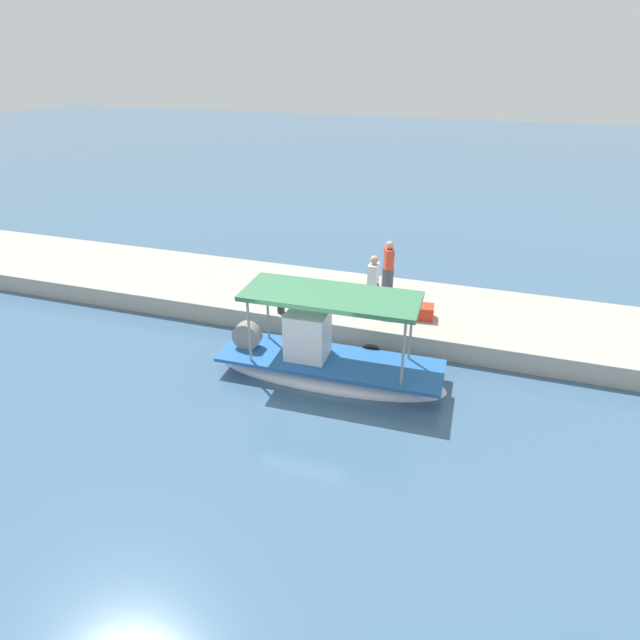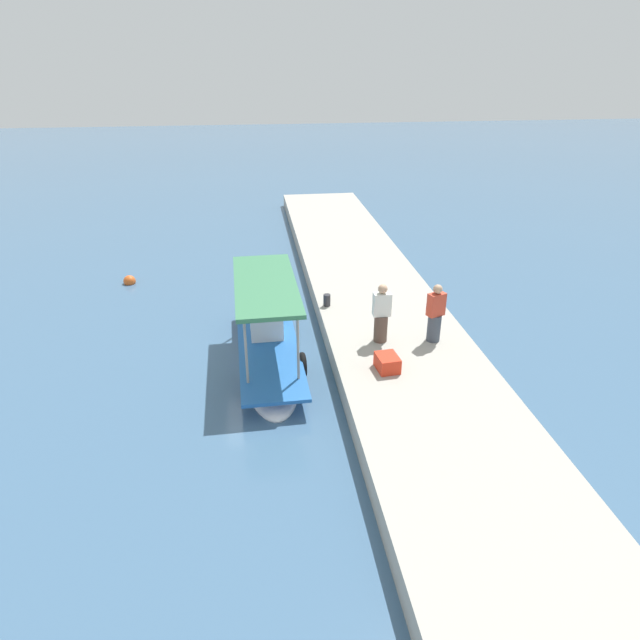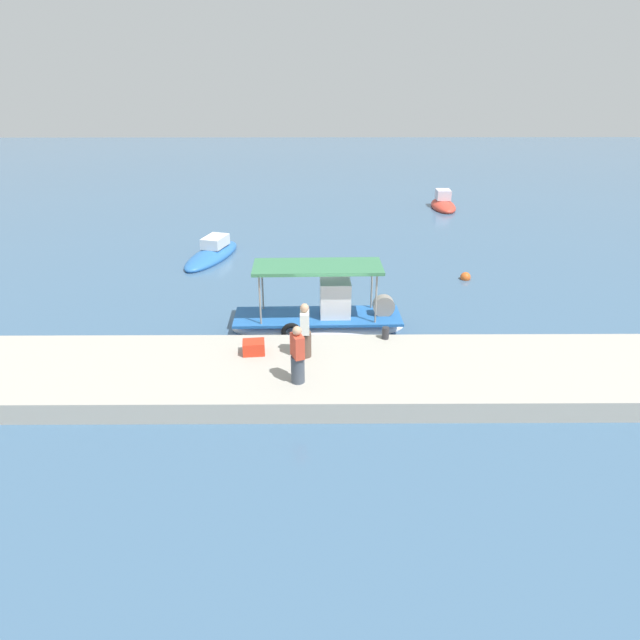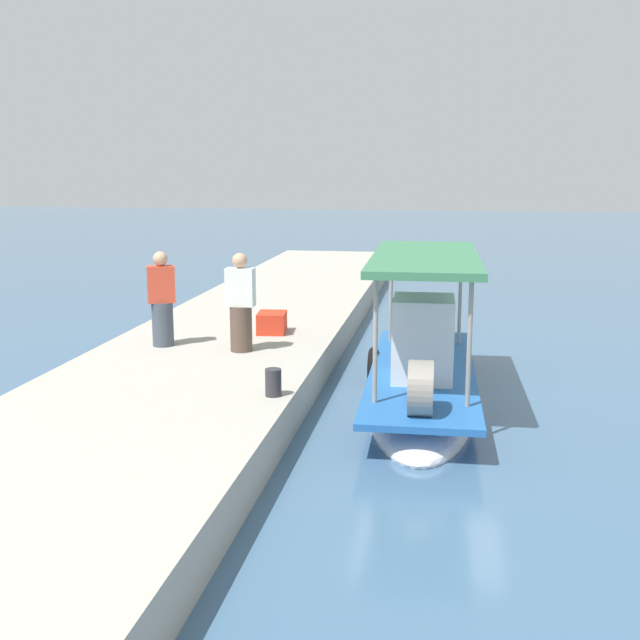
{
  "view_description": "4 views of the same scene",
  "coord_description": "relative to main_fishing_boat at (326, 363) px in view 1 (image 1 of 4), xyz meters",
  "views": [
    {
      "loc": [
        -4.01,
        11.76,
        8.21
      ],
      "look_at": [
        0.28,
        -1.54,
        0.97
      ],
      "focal_mm": 29.93,
      "sensor_mm": 36.0,
      "label": 1
    },
    {
      "loc": [
        -14.8,
        0.17,
        8.32
      ],
      "look_at": [
        -0.36,
        -1.75,
        1.19
      ],
      "focal_mm": 30.76,
      "sensor_mm": 36.0,
      "label": 2
    },
    {
      "loc": [
        -0.48,
        -18.82,
        8.99
      ],
      "look_at": [
        -0.37,
        -1.4,
        0.92
      ],
      "focal_mm": 31.01,
      "sensor_mm": 36.0,
      "label": 3
    },
    {
      "loc": [
        12.51,
        0.21,
        3.94
      ],
      "look_at": [
        -1.15,
        -2.08,
        1.2
      ],
      "focal_mm": 43.63,
      "sensor_mm": 36.0,
      "label": 4
    }
  ],
  "objects": [
    {
      "name": "main_fishing_boat",
      "position": [
        0.0,
        0.0,
        0.0
      ],
      "size": [
        6.44,
        1.98,
        2.86
      ],
      "color": "white",
      "rests_on": "ground_plane"
    },
    {
      "name": "cargo_crate",
      "position": [
        -2.15,
        -3.1,
        0.43
      ],
      "size": [
        0.74,
        0.62,
        0.42
      ],
      "primitive_type": "cube",
      "rotation": [
        0.0,
        0.0,
        0.1
      ],
      "color": "red",
      "rests_on": "dock_quay"
    },
    {
      "name": "fisherman_near_bollard",
      "position": [
        -0.52,
        -3.29,
        1.03
      ],
      "size": [
        0.4,
        0.51,
        1.79
      ],
      "color": "brown",
      "rests_on": "dock_quay"
    },
    {
      "name": "dock_quay",
      "position": [
        0.34,
        -3.91,
        -0.1
      ],
      "size": [
        36.0,
        4.24,
        0.64
      ],
      "primitive_type": "cube",
      "color": "#ABA69B",
      "rests_on": "ground_plane"
    },
    {
      "name": "fisherman_by_crate",
      "position": [
        -0.69,
        -4.85,
        1.02
      ],
      "size": [
        0.51,
        0.57,
        1.77
      ],
      "color": "#414956",
      "rests_on": "dock_quay"
    },
    {
      "name": "mooring_bollard",
      "position": [
        2.15,
        -2.08,
        0.42
      ],
      "size": [
        0.24,
        0.24,
        0.41
      ],
      "primitive_type": "cylinder",
      "color": "#2D2D33",
      "rests_on": "dock_quay"
    },
    {
      "name": "ground_plane",
      "position": [
        0.34,
        0.19,
        -0.42
      ],
      "size": [
        120.0,
        120.0,
        0.0
      ],
      "primitive_type": "plane",
      "color": "#3F6282"
    }
  ]
}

